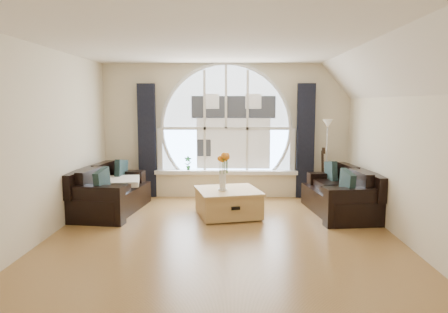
% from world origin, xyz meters
% --- Properties ---
extents(ground, '(5.00, 5.50, 0.01)m').
position_xyz_m(ground, '(0.00, 0.00, 0.00)').
color(ground, brown).
rests_on(ground, ground).
extents(ceiling, '(5.00, 5.50, 0.01)m').
position_xyz_m(ceiling, '(0.00, 0.00, 2.70)').
color(ceiling, silver).
rests_on(ceiling, ground).
extents(wall_back, '(5.00, 0.01, 2.70)m').
position_xyz_m(wall_back, '(0.00, 2.75, 1.35)').
color(wall_back, beige).
rests_on(wall_back, ground).
extents(wall_front, '(5.00, 0.01, 2.70)m').
position_xyz_m(wall_front, '(0.00, -2.75, 1.35)').
color(wall_front, beige).
rests_on(wall_front, ground).
extents(wall_left, '(0.01, 5.50, 2.70)m').
position_xyz_m(wall_left, '(-2.50, 0.00, 1.35)').
color(wall_left, beige).
rests_on(wall_left, ground).
extents(wall_right, '(0.01, 5.50, 2.70)m').
position_xyz_m(wall_right, '(2.50, 0.00, 1.35)').
color(wall_right, beige).
rests_on(wall_right, ground).
extents(attic_slope, '(0.92, 5.50, 0.72)m').
position_xyz_m(attic_slope, '(2.20, 0.00, 2.35)').
color(attic_slope, silver).
rests_on(attic_slope, ground).
extents(arched_window, '(2.60, 0.06, 2.15)m').
position_xyz_m(arched_window, '(0.00, 2.72, 1.62)').
color(arched_window, silver).
rests_on(arched_window, wall_back).
extents(window_sill, '(2.90, 0.22, 0.08)m').
position_xyz_m(window_sill, '(0.00, 2.65, 0.51)').
color(window_sill, white).
rests_on(window_sill, wall_back).
extents(window_frame, '(2.76, 0.08, 2.15)m').
position_xyz_m(window_frame, '(0.00, 2.69, 1.62)').
color(window_frame, white).
rests_on(window_frame, wall_back).
extents(neighbor_house, '(1.70, 0.02, 1.50)m').
position_xyz_m(neighbor_house, '(0.15, 2.71, 1.50)').
color(neighbor_house, silver).
rests_on(neighbor_house, wall_back).
extents(curtain_left, '(0.35, 0.12, 2.30)m').
position_xyz_m(curtain_left, '(-1.60, 2.63, 1.15)').
color(curtain_left, black).
rests_on(curtain_left, ground).
extents(curtain_right, '(0.35, 0.12, 2.30)m').
position_xyz_m(curtain_right, '(1.60, 2.63, 1.15)').
color(curtain_right, black).
rests_on(curtain_right, ground).
extents(sofa_left, '(1.11, 1.89, 0.80)m').
position_xyz_m(sofa_left, '(-2.02, 1.37, 0.40)').
color(sofa_left, black).
rests_on(sofa_left, ground).
extents(sofa_right, '(1.10, 1.85, 0.78)m').
position_xyz_m(sofa_right, '(2.01, 1.32, 0.40)').
color(sofa_right, black).
rests_on(sofa_right, ground).
extents(coffee_chest, '(1.23, 1.23, 0.49)m').
position_xyz_m(coffee_chest, '(0.06, 1.14, 0.25)').
color(coffee_chest, '#AF864C').
rests_on(coffee_chest, ground).
extents(throw_blanket, '(0.65, 0.65, 0.10)m').
position_xyz_m(throw_blanket, '(-1.84, 1.63, 0.50)').
color(throw_blanket, silver).
rests_on(throw_blanket, sofa_left).
extents(vase_flowers, '(0.24, 0.24, 0.70)m').
position_xyz_m(vase_flowers, '(-0.03, 1.09, 0.84)').
color(vase_flowers, white).
rests_on(vase_flowers, coffee_chest).
extents(floor_lamp, '(0.24, 0.24, 1.60)m').
position_xyz_m(floor_lamp, '(1.97, 2.34, 0.80)').
color(floor_lamp, '#B2B2B2').
rests_on(floor_lamp, ground).
extents(guitar, '(0.36, 0.24, 1.06)m').
position_xyz_m(guitar, '(1.89, 2.36, 0.53)').
color(guitar, olive).
rests_on(guitar, ground).
extents(potted_plant, '(0.17, 0.13, 0.29)m').
position_xyz_m(potted_plant, '(-0.78, 2.65, 0.69)').
color(potted_plant, '#1E6023').
rests_on(potted_plant, window_sill).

